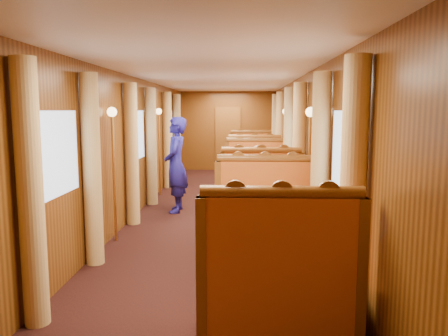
# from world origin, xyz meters

# --- Properties ---
(floor) EXTENTS (3.00, 12.00, 0.01)m
(floor) POSITION_xyz_m (0.00, 0.00, 0.00)
(floor) COLOR black
(floor) RESTS_ON ground
(ceiling) EXTENTS (3.00, 12.00, 0.01)m
(ceiling) POSITION_xyz_m (0.00, 0.00, 2.50)
(ceiling) COLOR silver
(ceiling) RESTS_ON wall_left
(wall_far) EXTENTS (3.00, 0.01, 2.50)m
(wall_far) POSITION_xyz_m (0.00, 6.00, 1.25)
(wall_far) COLOR brown
(wall_far) RESTS_ON floor
(wall_near) EXTENTS (3.00, 0.01, 2.50)m
(wall_near) POSITION_xyz_m (0.00, -6.00, 1.25)
(wall_near) COLOR brown
(wall_near) RESTS_ON floor
(wall_left) EXTENTS (0.01, 12.00, 2.50)m
(wall_left) POSITION_xyz_m (-1.50, 0.00, 1.25)
(wall_left) COLOR brown
(wall_left) RESTS_ON floor
(wall_right) EXTENTS (0.01, 12.00, 2.50)m
(wall_right) POSITION_xyz_m (1.50, 0.00, 1.25)
(wall_right) COLOR brown
(wall_right) RESTS_ON floor
(doorway_far) EXTENTS (0.80, 0.04, 2.00)m
(doorway_far) POSITION_xyz_m (0.00, 5.97, 1.00)
(doorway_far) COLOR brown
(doorway_far) RESTS_ON floor
(table_near) EXTENTS (1.05, 0.72, 0.75)m
(table_near) POSITION_xyz_m (0.75, -3.50, 0.38)
(table_near) COLOR white
(table_near) RESTS_ON floor
(banquette_near_fwd) EXTENTS (1.30, 0.55, 1.34)m
(banquette_near_fwd) POSITION_xyz_m (0.75, -4.51, 0.42)
(banquette_near_fwd) COLOR #A83412
(banquette_near_fwd) RESTS_ON floor
(banquette_near_aft) EXTENTS (1.30, 0.55, 1.34)m
(banquette_near_aft) POSITION_xyz_m (0.75, -2.49, 0.42)
(banquette_near_aft) COLOR #A83412
(banquette_near_aft) RESTS_ON floor
(table_mid) EXTENTS (1.05, 0.72, 0.75)m
(table_mid) POSITION_xyz_m (0.75, 0.00, 0.38)
(table_mid) COLOR white
(table_mid) RESTS_ON floor
(banquette_mid_fwd) EXTENTS (1.30, 0.55, 1.34)m
(banquette_mid_fwd) POSITION_xyz_m (0.75, -1.01, 0.42)
(banquette_mid_fwd) COLOR #A83412
(banquette_mid_fwd) RESTS_ON floor
(banquette_mid_aft) EXTENTS (1.30, 0.55, 1.34)m
(banquette_mid_aft) POSITION_xyz_m (0.75, 1.01, 0.42)
(banquette_mid_aft) COLOR #A83412
(banquette_mid_aft) RESTS_ON floor
(table_far) EXTENTS (1.05, 0.72, 0.75)m
(table_far) POSITION_xyz_m (0.75, 3.50, 0.38)
(table_far) COLOR white
(table_far) RESTS_ON floor
(banquette_far_fwd) EXTENTS (1.30, 0.55, 1.34)m
(banquette_far_fwd) POSITION_xyz_m (0.75, 2.49, 0.42)
(banquette_far_fwd) COLOR #A83412
(banquette_far_fwd) RESTS_ON floor
(banquette_far_aft) EXTENTS (1.30, 0.55, 1.34)m
(banquette_far_aft) POSITION_xyz_m (0.75, 4.51, 0.42)
(banquette_far_aft) COLOR #A83412
(banquette_far_aft) RESTS_ON floor
(tea_tray) EXTENTS (0.41, 0.37, 0.01)m
(tea_tray) POSITION_xyz_m (0.64, -3.59, 0.76)
(tea_tray) COLOR silver
(tea_tray) RESTS_ON table_near
(teapot_left) EXTENTS (0.17, 0.14, 0.13)m
(teapot_left) POSITION_xyz_m (0.60, -3.59, 0.81)
(teapot_left) COLOR silver
(teapot_left) RESTS_ON tea_tray
(teapot_right) EXTENTS (0.20, 0.18, 0.13)m
(teapot_right) POSITION_xyz_m (0.73, -3.59, 0.82)
(teapot_right) COLOR silver
(teapot_right) RESTS_ON tea_tray
(teapot_back) EXTENTS (0.20, 0.18, 0.14)m
(teapot_back) POSITION_xyz_m (0.69, -3.44, 0.82)
(teapot_back) COLOR silver
(teapot_back) RESTS_ON tea_tray
(fruit_plate) EXTENTS (0.22, 0.22, 0.05)m
(fruit_plate) POSITION_xyz_m (1.02, -3.59, 0.77)
(fruit_plate) COLOR white
(fruit_plate) RESTS_ON table_near
(cup_inboard) EXTENTS (0.08, 0.08, 0.26)m
(cup_inboard) POSITION_xyz_m (0.40, -3.38, 0.86)
(cup_inboard) COLOR white
(cup_inboard) RESTS_ON table_near
(cup_outboard) EXTENTS (0.08, 0.08, 0.26)m
(cup_outboard) POSITION_xyz_m (0.42, -3.29, 0.86)
(cup_outboard) COLOR white
(cup_outboard) RESTS_ON table_near
(rose_vase_mid) EXTENTS (0.06, 0.06, 0.36)m
(rose_vase_mid) POSITION_xyz_m (0.71, -0.01, 0.93)
(rose_vase_mid) COLOR silver
(rose_vase_mid) RESTS_ON table_mid
(rose_vase_far) EXTENTS (0.06, 0.06, 0.36)m
(rose_vase_far) POSITION_xyz_m (0.77, 3.47, 0.93)
(rose_vase_far) COLOR silver
(rose_vase_far) RESTS_ON table_far
(window_left_near) EXTENTS (0.01, 1.20, 0.90)m
(window_left_near) POSITION_xyz_m (-1.49, -3.50, 1.45)
(window_left_near) COLOR #98ADCC
(window_left_near) RESTS_ON wall_left
(curtain_left_near_a) EXTENTS (0.22, 0.22, 2.35)m
(curtain_left_near_a) POSITION_xyz_m (-1.38, -4.28, 1.18)
(curtain_left_near_a) COLOR #E5BE75
(curtain_left_near_a) RESTS_ON floor
(curtain_left_near_b) EXTENTS (0.22, 0.22, 2.35)m
(curtain_left_near_b) POSITION_xyz_m (-1.38, -2.72, 1.18)
(curtain_left_near_b) COLOR #E5BE75
(curtain_left_near_b) RESTS_ON floor
(window_right_near) EXTENTS (0.01, 1.20, 0.90)m
(window_right_near) POSITION_xyz_m (1.49, -3.50, 1.45)
(window_right_near) COLOR #98ADCC
(window_right_near) RESTS_ON wall_right
(curtain_right_near_a) EXTENTS (0.22, 0.22, 2.35)m
(curtain_right_near_a) POSITION_xyz_m (1.38, -4.28, 1.18)
(curtain_right_near_a) COLOR #E5BE75
(curtain_right_near_a) RESTS_ON floor
(curtain_right_near_b) EXTENTS (0.22, 0.22, 2.35)m
(curtain_right_near_b) POSITION_xyz_m (1.38, -2.72, 1.18)
(curtain_right_near_b) COLOR #E5BE75
(curtain_right_near_b) RESTS_ON floor
(window_left_mid) EXTENTS (0.01, 1.20, 0.90)m
(window_left_mid) POSITION_xyz_m (-1.49, 0.00, 1.45)
(window_left_mid) COLOR #98ADCC
(window_left_mid) RESTS_ON wall_left
(curtain_left_mid_a) EXTENTS (0.22, 0.22, 2.35)m
(curtain_left_mid_a) POSITION_xyz_m (-1.38, -0.78, 1.18)
(curtain_left_mid_a) COLOR #E5BE75
(curtain_left_mid_a) RESTS_ON floor
(curtain_left_mid_b) EXTENTS (0.22, 0.22, 2.35)m
(curtain_left_mid_b) POSITION_xyz_m (-1.38, 0.78, 1.18)
(curtain_left_mid_b) COLOR #E5BE75
(curtain_left_mid_b) RESTS_ON floor
(window_right_mid) EXTENTS (0.01, 1.20, 0.90)m
(window_right_mid) POSITION_xyz_m (1.49, 0.00, 1.45)
(window_right_mid) COLOR #98ADCC
(window_right_mid) RESTS_ON wall_right
(curtain_right_mid_a) EXTENTS (0.22, 0.22, 2.35)m
(curtain_right_mid_a) POSITION_xyz_m (1.38, -0.78, 1.18)
(curtain_right_mid_a) COLOR #E5BE75
(curtain_right_mid_a) RESTS_ON floor
(curtain_right_mid_b) EXTENTS (0.22, 0.22, 2.35)m
(curtain_right_mid_b) POSITION_xyz_m (1.38, 0.78, 1.18)
(curtain_right_mid_b) COLOR #E5BE75
(curtain_right_mid_b) RESTS_ON floor
(window_left_far) EXTENTS (0.01, 1.20, 0.90)m
(window_left_far) POSITION_xyz_m (-1.49, 3.50, 1.45)
(window_left_far) COLOR #98ADCC
(window_left_far) RESTS_ON wall_left
(curtain_left_far_a) EXTENTS (0.22, 0.22, 2.35)m
(curtain_left_far_a) POSITION_xyz_m (-1.38, 2.72, 1.18)
(curtain_left_far_a) COLOR #E5BE75
(curtain_left_far_a) RESTS_ON floor
(curtain_left_far_b) EXTENTS (0.22, 0.22, 2.35)m
(curtain_left_far_b) POSITION_xyz_m (-1.38, 4.28, 1.18)
(curtain_left_far_b) COLOR #E5BE75
(curtain_left_far_b) RESTS_ON floor
(window_right_far) EXTENTS (0.01, 1.20, 0.90)m
(window_right_far) POSITION_xyz_m (1.49, 3.50, 1.45)
(window_right_far) COLOR #98ADCC
(window_right_far) RESTS_ON wall_right
(curtain_right_far_a) EXTENTS (0.22, 0.22, 2.35)m
(curtain_right_far_a) POSITION_xyz_m (1.38, 2.72, 1.18)
(curtain_right_far_a) COLOR #E5BE75
(curtain_right_far_a) RESTS_ON floor
(curtain_right_far_b) EXTENTS (0.22, 0.22, 2.35)m
(curtain_right_far_b) POSITION_xyz_m (1.38, 4.28, 1.18)
(curtain_right_far_b) COLOR #E5BE75
(curtain_right_far_b) RESTS_ON floor
(sconce_left_fore) EXTENTS (0.14, 0.14, 1.95)m
(sconce_left_fore) POSITION_xyz_m (-1.40, -1.75, 1.38)
(sconce_left_fore) COLOR #BF8C3F
(sconce_left_fore) RESTS_ON floor
(sconce_right_fore) EXTENTS (0.14, 0.14, 1.95)m
(sconce_right_fore) POSITION_xyz_m (1.40, -1.75, 1.38)
(sconce_right_fore) COLOR #BF8C3F
(sconce_right_fore) RESTS_ON floor
(sconce_left_aft) EXTENTS (0.14, 0.14, 1.95)m
(sconce_left_aft) POSITION_xyz_m (-1.40, 1.75, 1.38)
(sconce_left_aft) COLOR #BF8C3F
(sconce_left_aft) RESTS_ON floor
(sconce_right_aft) EXTENTS (0.14, 0.14, 1.95)m
(sconce_right_aft) POSITION_xyz_m (1.40, 1.75, 1.38)
(sconce_right_aft) COLOR #BF8C3F
(sconce_right_aft) RESTS_ON floor
(steward) EXTENTS (0.46, 0.67, 1.78)m
(steward) POSITION_xyz_m (-0.79, 0.13, 0.89)
(steward) COLOR navy
(steward) RESTS_ON floor
(passenger) EXTENTS (0.40, 0.44, 0.76)m
(passenger) POSITION_xyz_m (0.75, 0.76, 0.74)
(passenger) COLOR beige
(passenger) RESTS_ON banquette_mid_aft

